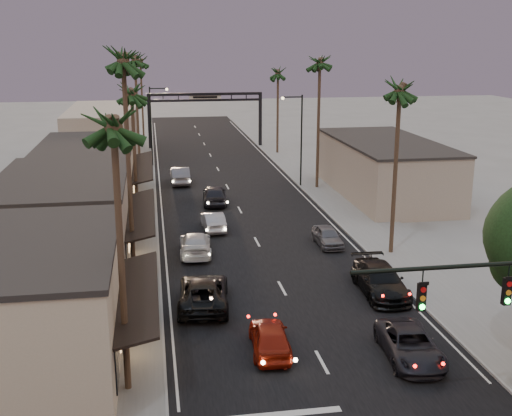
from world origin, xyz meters
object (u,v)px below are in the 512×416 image
object	(u,v)px
palm_ra	(400,83)
oncoming_pickup	(204,292)
arch	(205,106)
oncoming_red	(270,337)
palm_far	(140,59)
streetlight_right	(299,133)
curbside_black	(380,280)
palm_ld	(135,56)
streetlight_left	(153,120)
palm_rc	(278,70)
curbside_near	(410,345)
palm_la	(113,116)
palm_rb	(320,58)
palm_lb	(123,54)
oncoming_silver	(213,221)
palm_lc	(131,88)

from	to	relation	value
palm_ra	oncoming_pickup	bearing A→B (deg)	-152.99
arch	oncoming_red	bearing A→B (deg)	-92.09
palm_far	oncoming_pickup	world-z (taller)	palm_far
streetlight_right	curbside_black	distance (m)	28.09
palm_ld	palm_ra	world-z (taller)	palm_ld
streetlight_left	palm_rc	size ratio (longest dim) A/B	0.74
arch	curbside_near	world-z (taller)	arch
oncoming_pickup	palm_la	bearing A→B (deg)	70.69
palm_rb	palm_far	world-z (taller)	palm_rb
curbside_black	oncoming_pickup	bearing A→B (deg)	-177.07
palm_la	curbside_black	bearing A→B (deg)	30.74
palm_rc	curbside_black	world-z (taller)	palm_rc
palm_la	curbside_near	world-z (taller)	palm_la
palm_lb	curbside_black	bearing A→B (deg)	-18.51
palm_ld	palm_far	distance (m)	23.02
arch	palm_rc	size ratio (longest dim) A/B	1.25
arch	oncoming_pickup	distance (m)	53.23
oncoming_red	arch	bearing A→B (deg)	-88.09
palm_rb	curbside_black	size ratio (longest dim) A/B	2.49
oncoming_silver	curbside_near	xyz separation A→B (m)	(6.86, -21.83, -0.01)
palm_lc	oncoming_silver	xyz separation A→B (m)	(5.79, -4.46, -9.77)
oncoming_silver	curbside_black	size ratio (longest dim) A/B	0.75
palm_ld	oncoming_red	world-z (taller)	palm_ld
arch	palm_ld	bearing A→B (deg)	-119.83
oncoming_silver	palm_rc	bearing A→B (deg)	-112.02
oncoming_pickup	curbside_near	distance (m)	11.56
oncoming_pickup	palm_lc	bearing A→B (deg)	-72.62
oncoming_red	oncoming_silver	size ratio (longest dim) A/B	1.02
streetlight_left	palm_lc	bearing A→B (deg)	-94.37
palm_rc	oncoming_silver	xyz separation A→B (m)	(-11.41, -32.46, -9.77)
curbside_near	palm_la	bearing A→B (deg)	-172.02
palm_rb	oncoming_red	distance (m)	36.26
arch	oncoming_silver	distance (m)	38.87
curbside_black	oncoming_red	bearing A→B (deg)	-139.57
palm_la	palm_rb	xyz separation A→B (m)	(17.20, 35.00, 0.97)
oncoming_pickup	oncoming_silver	xyz separation A→B (m)	(1.94, 14.35, -0.10)
palm_ld	oncoming_red	bearing A→B (deg)	-81.58
palm_la	palm_rc	xyz separation A→B (m)	(17.20, 55.00, -0.97)
palm_lc	palm_ra	distance (m)	20.99
oncoming_red	curbside_near	xyz separation A→B (m)	(6.19, -1.69, -0.05)
palm_lc	palm_far	xyz separation A→B (m)	(0.30, 42.00, 0.97)
palm_rc	oncoming_red	bearing A→B (deg)	-101.54
palm_lb	palm_ra	bearing A→B (deg)	6.63
palm_ld	curbside_black	world-z (taller)	palm_ld
palm_ra	curbside_black	bearing A→B (deg)	-115.70
arch	palm_lc	xyz separation A→B (m)	(-8.60, -34.00, 4.94)
palm_ra	oncoming_pickup	world-z (taller)	palm_ra
palm_rb	arch	bearing A→B (deg)	108.30
palm_far	curbside_black	world-z (taller)	palm_far
oncoming_pickup	curbside_black	distance (m)	10.14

